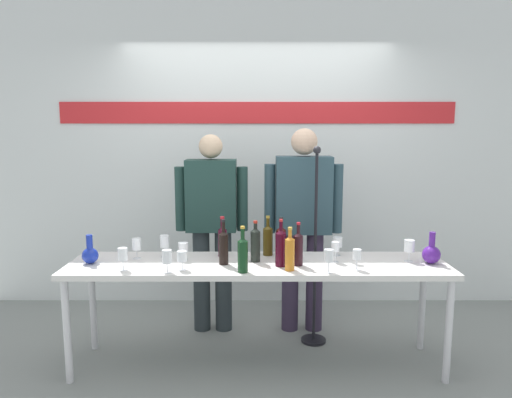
# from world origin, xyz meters

# --- Properties ---
(ground_plane) EXTENTS (10.00, 10.00, 0.00)m
(ground_plane) POSITION_xyz_m (0.00, 0.00, 0.00)
(ground_plane) COLOR gray
(back_wall) EXTENTS (5.31, 0.11, 3.00)m
(back_wall) POSITION_xyz_m (0.00, 1.33, 1.50)
(back_wall) COLOR silver
(back_wall) RESTS_ON ground
(display_table) EXTENTS (2.66, 0.60, 0.76)m
(display_table) POSITION_xyz_m (0.00, 0.00, 0.71)
(display_table) COLOR silver
(display_table) RESTS_ON ground
(decanter_blue_left) EXTENTS (0.11, 0.11, 0.21)m
(decanter_blue_left) POSITION_xyz_m (-1.17, -0.02, 0.83)
(decanter_blue_left) COLOR #172D9F
(decanter_blue_left) RESTS_ON display_table
(decanter_blue_right) EXTENTS (0.13, 0.13, 0.23)m
(decanter_blue_right) POSITION_xyz_m (1.22, -0.02, 0.84)
(decanter_blue_right) COLOR #4D1D88
(decanter_blue_right) RESTS_ON display_table
(presenter_left) EXTENTS (0.60, 0.22, 1.66)m
(presenter_left) POSITION_xyz_m (-0.38, 0.61, 0.95)
(presenter_left) COLOR #252E31
(presenter_left) RESTS_ON ground
(presenter_right) EXTENTS (0.64, 0.22, 1.71)m
(presenter_right) POSITION_xyz_m (0.38, 0.61, 0.99)
(presenter_right) COLOR #32273D
(presenter_right) RESTS_ON ground
(wine_bottle_0) EXTENTS (0.07, 0.07, 0.30)m
(wine_bottle_0) POSITION_xyz_m (0.28, -0.07, 0.89)
(wine_bottle_0) COLOR black
(wine_bottle_0) RESTS_ON display_table
(wine_bottle_1) EXTENTS (0.07, 0.07, 0.31)m
(wine_bottle_1) POSITION_xyz_m (-0.10, -0.22, 0.89)
(wine_bottle_1) COLOR #103519
(wine_bottle_1) RESTS_ON display_table
(wine_bottle_2) EXTENTS (0.07, 0.07, 0.30)m
(wine_bottle_2) POSITION_xyz_m (0.08, 0.20, 0.89)
(wine_bottle_2) COLOR #45360C
(wine_bottle_2) RESTS_ON display_table
(wine_bottle_3) EXTENTS (0.07, 0.07, 0.33)m
(wine_bottle_3) POSITION_xyz_m (0.16, -0.08, 0.90)
(wine_bottle_3) COLOR #370515
(wine_bottle_3) RESTS_ON display_table
(wine_bottle_4) EXTENTS (0.07, 0.07, 0.30)m
(wine_bottle_4) POSITION_xyz_m (-0.26, 0.17, 0.89)
(wine_bottle_4) COLOR #350919
(wine_bottle_4) RESTS_ON display_table
(wine_bottle_5) EXTENTS (0.06, 0.06, 0.29)m
(wine_bottle_5) POSITION_xyz_m (0.21, -0.18, 0.89)
(wine_bottle_5) COLOR #C7751E
(wine_bottle_5) RESTS_ON display_table
(wine_bottle_6) EXTENTS (0.07, 0.07, 0.29)m
(wine_bottle_6) POSITION_xyz_m (-0.02, 0.03, 0.89)
(wine_bottle_6) COLOR black
(wine_bottle_6) RESTS_ON display_table
(wine_bottle_7) EXTENTS (0.07, 0.07, 0.32)m
(wine_bottle_7) POSITION_xyz_m (-0.24, -0.04, 0.89)
(wine_bottle_7) COLOR black
(wine_bottle_7) RESTS_ON display_table
(wine_bottle_8) EXTENTS (0.07, 0.07, 0.30)m
(wine_bottle_8) POSITION_xyz_m (0.17, 0.12, 0.89)
(wine_bottle_8) COLOR black
(wine_bottle_8) RESTS_ON display_table
(wine_glass_left_0) EXTENTS (0.07, 0.07, 0.13)m
(wine_glass_left_0) POSITION_xyz_m (-0.53, 0.07, 0.86)
(wine_glass_left_0) COLOR white
(wine_glass_left_0) RESTS_ON display_table
(wine_glass_left_1) EXTENTS (0.06, 0.06, 0.15)m
(wine_glass_left_1) POSITION_xyz_m (-0.60, -0.23, 0.87)
(wine_glass_left_1) COLOR white
(wine_glass_left_1) RESTS_ON display_table
(wine_glass_left_2) EXTENTS (0.07, 0.07, 0.15)m
(wine_glass_left_2) POSITION_xyz_m (-0.88, 0.10, 0.87)
(wine_glass_left_2) COLOR white
(wine_glass_left_2) RESTS_ON display_table
(wine_glass_left_3) EXTENTS (0.06, 0.06, 0.15)m
(wine_glass_left_3) POSITION_xyz_m (-0.90, -0.18, 0.87)
(wine_glass_left_3) COLOR white
(wine_glass_left_3) RESTS_ON display_table
(wine_glass_left_4) EXTENTS (0.07, 0.07, 0.16)m
(wine_glass_left_4) POSITION_xyz_m (-0.68, 0.15, 0.88)
(wine_glass_left_4) COLOR white
(wine_glass_left_4) RESTS_ON display_table
(wine_glass_left_5) EXTENTS (0.07, 0.07, 0.13)m
(wine_glass_left_5) POSITION_xyz_m (-0.51, -0.17, 0.86)
(wine_glass_left_5) COLOR white
(wine_glass_left_5) RESTS_ON display_table
(wine_glass_right_0) EXTENTS (0.06, 0.06, 0.16)m
(wine_glass_right_0) POSITION_xyz_m (0.46, -0.23, 0.88)
(wine_glass_right_0) COLOR white
(wine_glass_right_0) RESTS_ON display_table
(wine_glass_right_1) EXTENTS (0.06, 0.06, 0.15)m
(wine_glass_right_1) POSITION_xyz_m (0.55, 0.01, 0.87)
(wine_glass_right_1) COLOR white
(wine_glass_right_1) RESTS_ON display_table
(wine_glass_right_2) EXTENTS (0.06, 0.06, 0.14)m
(wine_glass_right_2) POSITION_xyz_m (0.66, -0.17, 0.87)
(wine_glass_right_2) COLOR white
(wine_glass_right_2) RESTS_ON display_table
(wine_glass_right_3) EXTENTS (0.07, 0.07, 0.14)m
(wine_glass_right_3) POSITION_xyz_m (0.59, 0.18, 0.87)
(wine_glass_right_3) COLOR white
(wine_glass_right_3) RESTS_ON display_table
(wine_glass_right_4) EXTENTS (0.07, 0.07, 0.16)m
(wine_glass_right_4) POSITION_xyz_m (1.08, 0.03, 0.88)
(wine_glass_right_4) COLOR white
(wine_glass_right_4) RESTS_ON display_table
(microphone_stand) EXTENTS (0.20, 0.20, 1.57)m
(microphone_stand) POSITION_xyz_m (0.45, 0.37, 0.53)
(microphone_stand) COLOR black
(microphone_stand) RESTS_ON ground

